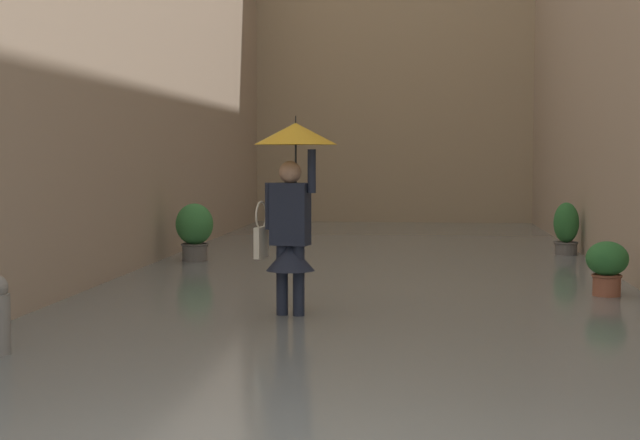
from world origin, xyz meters
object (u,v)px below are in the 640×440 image
(person_wading, at_px, (292,190))
(potted_plant_mid_left, at_px, (607,268))
(potted_plant_far_right, at_px, (195,231))
(potted_plant_near_left, at_px, (566,231))

(person_wading, relative_size, potted_plant_mid_left, 2.83)
(potted_plant_far_right, bearing_deg, potted_plant_near_left, -165.25)
(potted_plant_near_left, bearing_deg, potted_plant_mid_left, 87.38)
(potted_plant_mid_left, xyz_separation_m, potted_plant_far_right, (5.65, -3.16, 0.13))
(person_wading, height_order, potted_plant_near_left, person_wading)
(potted_plant_far_right, bearing_deg, potted_plant_mid_left, 150.81)
(potted_plant_near_left, bearing_deg, potted_plant_far_right, 14.75)
(person_wading, bearing_deg, potted_plant_near_left, -119.68)
(potted_plant_mid_left, bearing_deg, person_wading, 26.81)
(person_wading, distance_m, potted_plant_near_left, 7.48)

